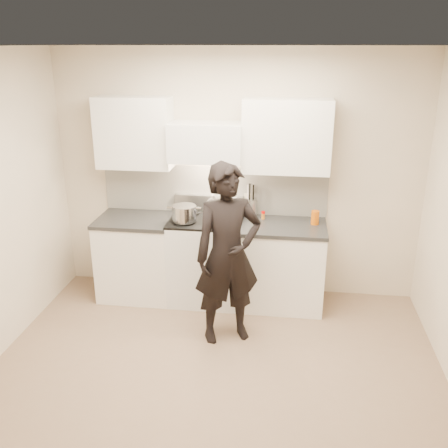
% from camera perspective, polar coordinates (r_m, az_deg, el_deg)
% --- Properties ---
extents(ground_plane, '(4.00, 4.00, 0.00)m').
position_cam_1_polar(ground_plane, '(4.51, -1.29, -17.16)').
color(ground_plane, '#7E6650').
extents(room_shell, '(4.04, 3.54, 2.70)m').
position_cam_1_polar(room_shell, '(4.13, -1.45, 4.17)').
color(room_shell, beige).
rests_on(room_shell, ground).
extents(stove, '(0.76, 0.65, 0.96)m').
position_cam_1_polar(stove, '(5.53, -2.10, -4.02)').
color(stove, silver).
rests_on(stove, ground).
extents(counter_right, '(0.92, 0.67, 0.92)m').
position_cam_1_polar(counter_right, '(5.46, 6.54, -4.61)').
color(counter_right, white).
rests_on(counter_right, ground).
extents(counter_left, '(0.82, 0.67, 0.92)m').
position_cam_1_polar(counter_left, '(5.71, -9.86, -3.66)').
color(counter_left, white).
rests_on(counter_left, ground).
extents(wok, '(0.37, 0.46, 0.30)m').
position_cam_1_polar(wok, '(5.42, -0.02, 2.13)').
color(wok, '#B9B9B9').
rests_on(wok, stove).
extents(stock_pot, '(0.36, 0.26, 0.17)m').
position_cam_1_polar(stock_pot, '(5.24, -4.58, 1.23)').
color(stock_pot, '#B9B9B9').
rests_on(stock_pot, stove).
extents(utensil_crock, '(0.13, 0.13, 0.36)m').
position_cam_1_polar(utensil_crock, '(5.50, 3.04, 2.05)').
color(utensil_crock, '#BDBDBD').
rests_on(utensil_crock, counter_right).
extents(spice_jar, '(0.04, 0.04, 0.09)m').
position_cam_1_polar(spice_jar, '(5.43, 4.49, 1.02)').
color(spice_jar, '#C57324').
rests_on(spice_jar, counter_right).
extents(oil_glass, '(0.08, 0.08, 0.15)m').
position_cam_1_polar(oil_glass, '(5.33, 10.37, 0.73)').
color(oil_glass, '#C45506').
rests_on(oil_glass, counter_right).
extents(person, '(0.75, 0.64, 1.74)m').
position_cam_1_polar(person, '(4.64, 0.44, -3.54)').
color(person, black).
rests_on(person, ground).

